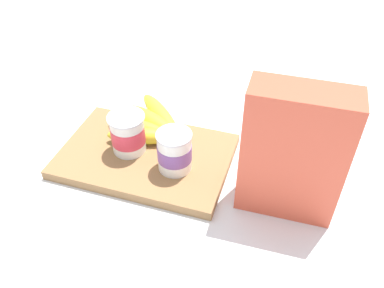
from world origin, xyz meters
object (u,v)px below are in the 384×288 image
object	(u,v)px
cereal_box	(293,154)
yogurt_cup_back	(127,135)
yogurt_cup_front	(175,151)
cutting_board	(146,156)
banana_bunch	(150,124)

from	to	relation	value
cereal_box	yogurt_cup_back	xyz separation A→B (m)	(0.33, -0.03, -0.06)
yogurt_cup_front	yogurt_cup_back	world-z (taller)	same
cutting_board	cereal_box	size ratio (longest dim) A/B	1.38
cereal_box	yogurt_cup_back	size ratio (longest dim) A/B	2.97
yogurt_cup_back	banana_bunch	bearing A→B (deg)	-103.73
cereal_box	yogurt_cup_front	bearing A→B (deg)	175.02
cutting_board	yogurt_cup_front	bearing A→B (deg)	162.82
banana_bunch	cereal_box	bearing A→B (deg)	160.75
yogurt_cup_front	yogurt_cup_back	bearing A→B (deg)	-9.87
yogurt_cup_front	yogurt_cup_back	distance (m)	0.11
cereal_box	yogurt_cup_front	size ratio (longest dim) A/B	2.99
cereal_box	yogurt_cup_front	distance (m)	0.23
banana_bunch	cutting_board	bearing A→B (deg)	103.01
yogurt_cup_front	banana_bunch	size ratio (longest dim) A/B	0.45
cutting_board	banana_bunch	size ratio (longest dim) A/B	1.84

